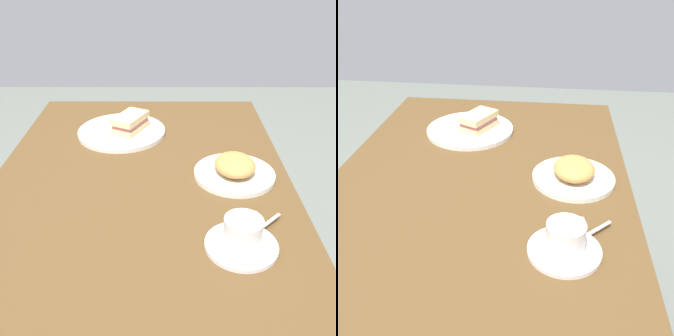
{
  "view_description": "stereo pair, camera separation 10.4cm",
  "coord_description": "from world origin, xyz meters",
  "views": [
    {
      "loc": [
        0.79,
        0.07,
        1.27
      ],
      "look_at": [
        -0.11,
        0.07,
        0.75
      ],
      "focal_mm": 42.61,
      "sensor_mm": 36.0,
      "label": 1
    },
    {
      "loc": [
        0.79,
        0.18,
        1.27
      ],
      "look_at": [
        -0.11,
        0.07,
        0.75
      ],
      "focal_mm": 42.61,
      "sensor_mm": 36.0,
      "label": 2
    }
  ],
  "objects": [
    {
      "name": "sandwich_plate",
      "position": [
        -0.38,
        -0.08,
        0.72
      ],
      "size": [
        0.28,
        0.28,
        0.01
      ],
      "primitive_type": "cylinder",
      "color": "white",
      "rests_on": "dining_table"
    },
    {
      "name": "side_food_pile",
      "position": [
        -0.11,
        0.25,
        0.75
      ],
      "size": [
        0.13,
        0.11,
        0.04
      ],
      "primitive_type": "ellipsoid",
      "color": "#BC8040",
      "rests_on": "side_plate"
    },
    {
      "name": "coffee_cup",
      "position": [
        0.17,
        0.22,
        0.76
      ],
      "size": [
        0.1,
        0.08,
        0.06
      ],
      "color": "white",
      "rests_on": "coffee_saucer"
    },
    {
      "name": "spoon",
      "position": [
        0.12,
        0.27,
        0.73
      ],
      "size": [
        0.08,
        0.08,
        0.01
      ],
      "color": "silver",
      "rests_on": "coffee_saucer"
    },
    {
      "name": "dining_table",
      "position": [
        0.0,
        0.0,
        0.6
      ],
      "size": [
        1.35,
        0.79,
        0.72
      ],
      "color": "#51391D",
      "rests_on": "ground_plane"
    },
    {
      "name": "side_plate",
      "position": [
        -0.11,
        0.25,
        0.72
      ],
      "size": [
        0.21,
        0.21,
        0.01
      ],
      "primitive_type": "cylinder",
      "color": "white",
      "rests_on": "dining_table"
    },
    {
      "name": "sandwich_front",
      "position": [
        -0.38,
        -0.05,
        0.76
      ],
      "size": [
        0.14,
        0.12,
        0.05
      ],
      "color": "#D7BA7F",
      "rests_on": "sandwich_plate"
    },
    {
      "name": "coffee_saucer",
      "position": [
        0.17,
        0.22,
        0.72
      ],
      "size": [
        0.15,
        0.15,
        0.01
      ],
      "primitive_type": "cylinder",
      "color": "white",
      "rests_on": "dining_table"
    }
  ]
}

